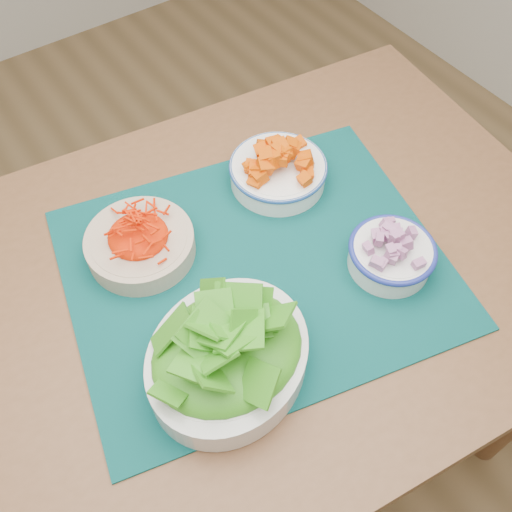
{
  "coord_description": "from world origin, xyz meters",
  "views": [
    {
      "loc": [
        -0.16,
        -0.39,
        1.52
      ],
      "look_at": [
        0.15,
        0.04,
        0.78
      ],
      "focal_mm": 40.0,
      "sensor_mm": 36.0,
      "label": 1
    }
  ],
  "objects_px": {
    "table": "(234,308)",
    "placemat": "(256,267)",
    "lettuce_bowl": "(227,351)",
    "onion_bowl": "(392,252)",
    "carrot_bowl": "(139,240)",
    "squash_bowl": "(278,166)"
  },
  "relations": [
    {
      "from": "table",
      "to": "squash_bowl",
      "type": "bearing_deg",
      "value": 41.58
    },
    {
      "from": "table",
      "to": "placemat",
      "type": "bearing_deg",
      "value": -2.6
    },
    {
      "from": "placemat",
      "to": "onion_bowl",
      "type": "height_order",
      "value": "onion_bowl"
    },
    {
      "from": "carrot_bowl",
      "to": "lettuce_bowl",
      "type": "bearing_deg",
      "value": -89.31
    },
    {
      "from": "placemat",
      "to": "carrot_bowl",
      "type": "bearing_deg",
      "value": 149.03
    },
    {
      "from": "table",
      "to": "placemat",
      "type": "distance_m",
      "value": 0.11
    },
    {
      "from": "carrot_bowl",
      "to": "onion_bowl",
      "type": "relative_size",
      "value": 1.43
    },
    {
      "from": "lettuce_bowl",
      "to": "onion_bowl",
      "type": "relative_size",
      "value": 1.98
    },
    {
      "from": "carrot_bowl",
      "to": "table",
      "type": "bearing_deg",
      "value": -52.59
    },
    {
      "from": "carrot_bowl",
      "to": "squash_bowl",
      "type": "height_order",
      "value": "squash_bowl"
    },
    {
      "from": "table",
      "to": "squash_bowl",
      "type": "height_order",
      "value": "squash_bowl"
    },
    {
      "from": "table",
      "to": "squash_bowl",
      "type": "distance_m",
      "value": 0.26
    },
    {
      "from": "table",
      "to": "carrot_bowl",
      "type": "relative_size",
      "value": 5.64
    },
    {
      "from": "squash_bowl",
      "to": "onion_bowl",
      "type": "xyz_separation_m",
      "value": [
        0.04,
        -0.25,
        -0.01
      ]
    },
    {
      "from": "onion_bowl",
      "to": "placemat",
      "type": "bearing_deg",
      "value": 146.15
    },
    {
      "from": "table",
      "to": "onion_bowl",
      "type": "distance_m",
      "value": 0.29
    },
    {
      "from": "lettuce_bowl",
      "to": "onion_bowl",
      "type": "bearing_deg",
      "value": -22.34
    },
    {
      "from": "placemat",
      "to": "lettuce_bowl",
      "type": "distance_m",
      "value": 0.19
    },
    {
      "from": "table",
      "to": "lettuce_bowl",
      "type": "relative_size",
      "value": 4.09
    },
    {
      "from": "placemat",
      "to": "squash_bowl",
      "type": "bearing_deg",
      "value": 56.18
    },
    {
      "from": "placemat",
      "to": "lettuce_bowl",
      "type": "bearing_deg",
      "value": -124.49
    },
    {
      "from": "carrot_bowl",
      "to": "placemat",
      "type": "bearing_deg",
      "value": -43.9
    }
  ]
}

